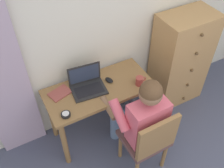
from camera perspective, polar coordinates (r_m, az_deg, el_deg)
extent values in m
cube|color=silver|center=(2.77, 4.06, 14.98)|extent=(4.80, 0.05, 2.50)
cube|color=olive|center=(2.66, -2.92, -1.19)|extent=(1.12, 0.52, 0.03)
cylinder|color=olive|center=(2.73, -10.38, -12.84)|extent=(0.06, 0.06, 0.69)
cylinder|color=olive|center=(3.00, 7.74, -5.23)|extent=(0.06, 0.06, 0.69)
cylinder|color=olive|center=(2.97, -13.18, -6.86)|extent=(0.06, 0.06, 0.69)
cylinder|color=olive|center=(3.22, 3.72, -0.38)|extent=(0.06, 0.06, 0.69)
cube|color=tan|center=(3.28, 14.78, 5.16)|extent=(0.65, 0.41, 1.22)
sphere|color=brown|center=(3.49, 15.56, -3.08)|extent=(0.04, 0.04, 0.04)
sphere|color=brown|center=(3.32, 16.35, -0.24)|extent=(0.04, 0.04, 0.04)
sphere|color=brown|center=(3.16, 17.23, 2.90)|extent=(0.04, 0.04, 0.04)
sphere|color=brown|center=(3.02, 18.20, 6.35)|extent=(0.04, 0.04, 0.04)
sphere|color=brown|center=(2.88, 19.28, 10.15)|extent=(0.04, 0.04, 0.04)
cube|color=brown|center=(2.63, 7.05, -11.69)|extent=(0.42, 0.40, 0.05)
cube|color=olive|center=(2.36, 10.03, -11.63)|extent=(0.42, 0.04, 0.42)
cylinder|color=olive|center=(2.95, 7.66, -10.59)|extent=(0.04, 0.04, 0.42)
cylinder|color=olive|center=(2.84, 1.86, -13.41)|extent=(0.04, 0.04, 0.42)
cylinder|color=olive|center=(2.83, 11.44, -15.14)|extent=(0.04, 0.04, 0.42)
cylinder|color=#6B84AD|center=(2.73, 6.11, -7.06)|extent=(0.14, 0.40, 0.14)
cylinder|color=#6B84AD|center=(2.66, 2.85, -8.56)|extent=(0.14, 0.40, 0.14)
cylinder|color=#6B84AD|center=(3.02, 3.67, -7.34)|extent=(0.11, 0.11, 0.49)
cylinder|color=#6B84AD|center=(2.96, 0.67, -8.68)|extent=(0.11, 0.11, 0.49)
cube|color=#D1566B|center=(2.40, 7.76, -8.22)|extent=(0.36, 0.20, 0.46)
cylinder|color=#D1566B|center=(2.50, 10.40, -2.98)|extent=(0.09, 0.30, 0.25)
cylinder|color=#D1566B|center=(2.32, 1.63, -6.91)|extent=(0.09, 0.30, 0.25)
cylinder|color=#846047|center=(2.68, 7.59, -1.76)|extent=(0.07, 0.27, 0.11)
cylinder|color=#846047|center=(2.51, -0.71, -5.29)|extent=(0.07, 0.27, 0.11)
sphere|color=#846047|center=(2.14, 8.52, -2.17)|extent=(0.20, 0.20, 0.20)
sphere|color=#513823|center=(2.11, 8.61, -1.62)|extent=(0.20, 0.20, 0.20)
cube|color=#232326|center=(2.63, -5.11, -1.33)|extent=(0.36, 0.27, 0.02)
cube|color=black|center=(2.61, -5.06, -1.32)|extent=(0.30, 0.18, 0.00)
cube|color=#232326|center=(2.63, -6.14, 2.28)|extent=(0.34, 0.05, 0.22)
cube|color=#2D3851|center=(2.63, -6.10, 2.20)|extent=(0.30, 0.03, 0.18)
ellipsoid|color=black|center=(2.71, -0.64, 0.86)|extent=(0.09, 0.11, 0.03)
cylinder|color=black|center=(2.44, -10.15, -6.65)|extent=(0.09, 0.09, 0.03)
cylinder|color=silver|center=(2.43, -10.20, -6.42)|extent=(0.06, 0.06, 0.00)
cube|color=#994742|center=(2.64, -11.42, -1.96)|extent=(0.24, 0.20, 0.01)
cylinder|color=#9E3D38|center=(2.67, 6.06, 0.67)|extent=(0.08, 0.08, 0.09)
torus|color=#9E3D38|center=(2.69, 7.00, 1.10)|extent=(0.06, 0.01, 0.06)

